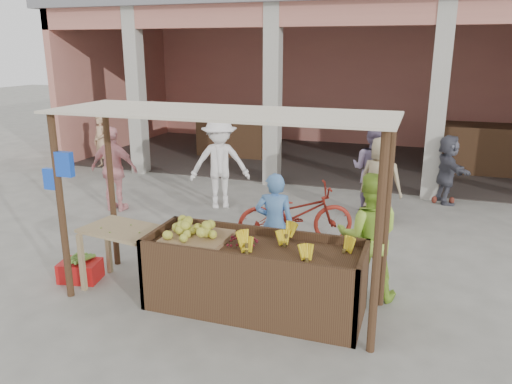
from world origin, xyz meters
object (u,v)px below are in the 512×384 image
(fruit_stall, at_px, (254,279))
(vendor_green, at_px, (368,233))
(vendor_blue, at_px, (274,222))
(side_table, at_px, (123,238))
(red_crate, at_px, (80,271))
(motorcycle, at_px, (295,213))

(fruit_stall, height_order, vendor_green, vendor_green)
(fruit_stall, xyz_separation_m, vendor_blue, (-0.05, 1.01, 0.38))
(side_table, height_order, vendor_blue, vendor_blue)
(fruit_stall, height_order, side_table, side_table)
(side_table, xyz_separation_m, red_crate, (-0.69, -0.05, -0.55))
(vendor_green, bearing_deg, motorcycle, -56.23)
(vendor_blue, bearing_deg, side_table, 17.26)
(red_crate, distance_m, motorcycle, 3.37)
(vendor_blue, xyz_separation_m, vendor_green, (1.29, -0.23, 0.08))
(vendor_green, bearing_deg, side_table, 6.09)
(red_crate, height_order, motorcycle, motorcycle)
(red_crate, relative_size, motorcycle, 0.27)
(side_table, relative_size, motorcycle, 0.57)
(vendor_blue, height_order, motorcycle, vendor_blue)
(side_table, height_order, vendor_green, vendor_green)
(fruit_stall, bearing_deg, vendor_green, 32.26)
(fruit_stall, bearing_deg, motorcycle, 91.73)
(motorcycle, bearing_deg, red_crate, 109.74)
(red_crate, bearing_deg, side_table, -6.75)
(fruit_stall, xyz_separation_m, vendor_green, (1.24, 0.78, 0.46))
(fruit_stall, xyz_separation_m, red_crate, (-2.52, -0.03, -0.26))
(side_table, height_order, red_crate, side_table)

